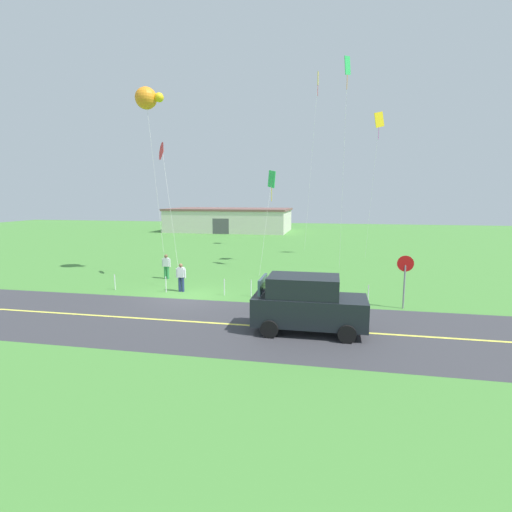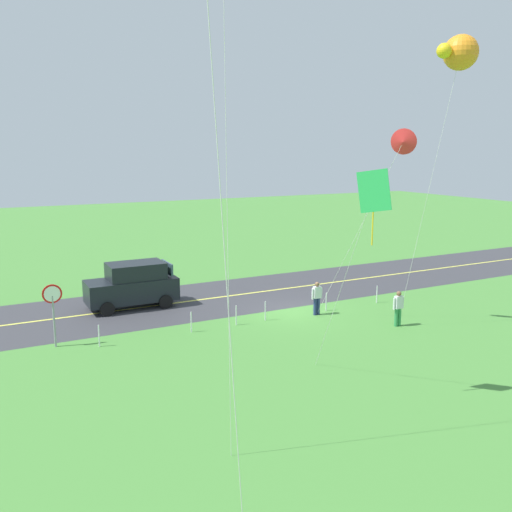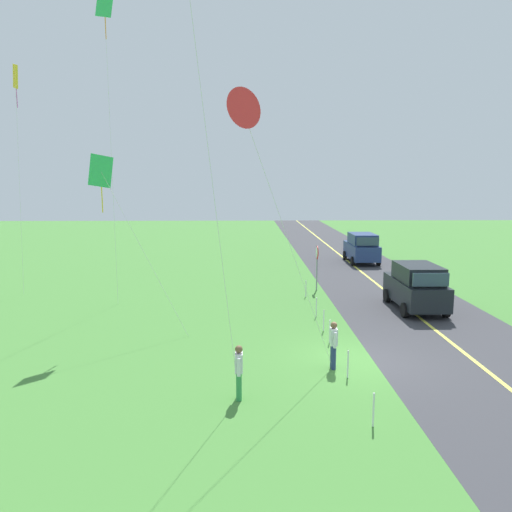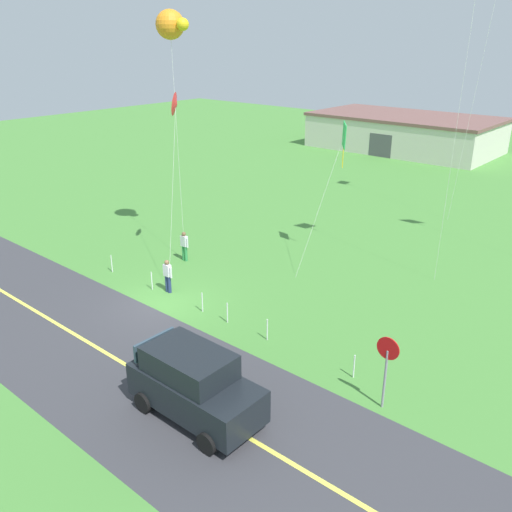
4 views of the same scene
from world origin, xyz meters
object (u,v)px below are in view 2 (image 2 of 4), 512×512
object	(u,v)px
kite_blue_mid	(459,53)
kite_pink_drift	(373,195)
person_adult_companion	(398,307)
kite_red_low	(403,142)
car_suv_foreground	(133,285)
stop_sign	(53,303)
person_adult_near	(317,297)

from	to	relation	value
kite_blue_mid	kite_pink_drift	size ratio (longest dim) A/B	1.70
person_adult_companion	kite_red_low	size ratio (longest dim) A/B	0.19
kite_red_low	car_suv_foreground	bearing A→B (deg)	-40.77
person_adult_companion	kite_pink_drift	size ratio (longest dim) A/B	0.22
person_adult_companion	stop_sign	bearing A→B (deg)	-112.49
car_suv_foreground	stop_sign	bearing A→B (deg)	44.35
kite_blue_mid	kite_red_low	bearing A→B (deg)	-40.66
kite_red_low	kite_pink_drift	size ratio (longest dim) A/B	1.19
person_adult_near	person_adult_companion	bearing A→B (deg)	95.26
person_adult_near	kite_pink_drift	size ratio (longest dim) A/B	0.22
kite_red_low	kite_blue_mid	bearing A→B (deg)	139.34
kite_blue_mid	kite_pink_drift	bearing A→B (deg)	29.06
person_adult_near	person_adult_companion	world-z (taller)	same
kite_blue_mid	kite_pink_drift	xyz separation A→B (m)	(7.49, 4.16, -5.13)
kite_pink_drift	car_suv_foreground	bearing A→B (deg)	-75.19
car_suv_foreground	person_adult_near	xyz separation A→B (m)	(-7.40, 5.31, -0.29)
stop_sign	kite_blue_mid	xyz separation A→B (m)	(-15.40, 5.40, 9.76)
car_suv_foreground	kite_pink_drift	xyz separation A→B (m)	(-3.64, 13.75, 5.28)
kite_red_low	stop_sign	bearing A→B (deg)	-16.42
kite_pink_drift	person_adult_near	bearing A→B (deg)	-114.06
kite_pink_drift	person_adult_companion	bearing A→B (deg)	-138.46
person_adult_near	person_adult_companion	size ratio (longest dim) A/B	1.00
person_adult_near	kite_blue_mid	size ratio (longest dim) A/B	0.13
car_suv_foreground	kite_red_low	xyz separation A→B (m)	(-9.59, 8.27, 6.88)
person_adult_companion	car_suv_foreground	bearing A→B (deg)	-136.66
kite_red_low	kite_pink_drift	distance (m)	8.25
stop_sign	person_adult_companion	world-z (taller)	stop_sign
stop_sign	kite_red_low	bearing A→B (deg)	163.58
kite_pink_drift	stop_sign	bearing A→B (deg)	-50.39
car_suv_foreground	person_adult_near	size ratio (longest dim) A/B	2.75
person_adult_companion	kite_red_low	xyz separation A→B (m)	(0.07, -0.14, 7.17)
stop_sign	car_suv_foreground	bearing A→B (deg)	-135.65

